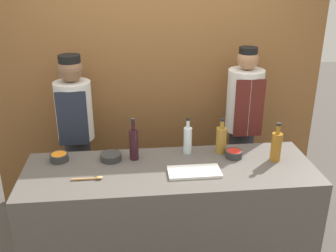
{
  "coord_description": "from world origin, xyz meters",
  "views": [
    {
      "loc": [
        -0.28,
        -2.56,
        2.35
      ],
      "look_at": [
        0.0,
        0.14,
        1.23
      ],
      "focal_mm": 42.0,
      "sensor_mm": 36.0,
      "label": 1
    }
  ],
  "objects_px": {
    "chef_left": "(77,136)",
    "bottle_vinegar": "(221,139)",
    "sauce_bowl_orange": "(59,157)",
    "cutting_board": "(194,172)",
    "sauce_bowl_white": "(111,156)",
    "sauce_bowl_red": "(234,154)",
    "bottle_clear": "(188,139)",
    "chef_right": "(242,129)",
    "wooden_spoon": "(91,178)",
    "bottle_amber": "(276,146)",
    "bottle_wine": "(134,143)"
  },
  "relations": [
    {
      "from": "wooden_spoon",
      "to": "chef_right",
      "type": "relative_size",
      "value": 0.13
    },
    {
      "from": "sauce_bowl_white",
      "to": "sauce_bowl_red",
      "type": "bearing_deg",
      "value": -3.5
    },
    {
      "from": "bottle_wine",
      "to": "wooden_spoon",
      "type": "distance_m",
      "value": 0.44
    },
    {
      "from": "sauce_bowl_orange",
      "to": "wooden_spoon",
      "type": "height_order",
      "value": "sauce_bowl_orange"
    },
    {
      "from": "sauce_bowl_white",
      "to": "bottle_amber",
      "type": "distance_m",
      "value": 1.27
    },
    {
      "from": "sauce_bowl_red",
      "to": "bottle_vinegar",
      "type": "xyz_separation_m",
      "value": [
        -0.08,
        0.1,
        0.08
      ]
    },
    {
      "from": "bottle_amber",
      "to": "bottle_wine",
      "type": "bearing_deg",
      "value": 172.83
    },
    {
      "from": "sauce_bowl_orange",
      "to": "bottle_clear",
      "type": "distance_m",
      "value": 1.01
    },
    {
      "from": "chef_left",
      "to": "chef_right",
      "type": "height_order",
      "value": "chef_right"
    },
    {
      "from": "bottle_wine",
      "to": "chef_right",
      "type": "bearing_deg",
      "value": 28.77
    },
    {
      "from": "bottle_clear",
      "to": "bottle_vinegar",
      "type": "distance_m",
      "value": 0.27
    },
    {
      "from": "bottle_clear",
      "to": "chef_right",
      "type": "xyz_separation_m",
      "value": [
        0.6,
        0.5,
        -0.14
      ]
    },
    {
      "from": "chef_left",
      "to": "bottle_clear",
      "type": "bearing_deg",
      "value": -28.21
    },
    {
      "from": "sauce_bowl_red",
      "to": "wooden_spoon",
      "type": "xyz_separation_m",
      "value": [
        -1.09,
        -0.23,
        -0.02
      ]
    },
    {
      "from": "bottle_vinegar",
      "to": "chef_right",
      "type": "xyz_separation_m",
      "value": [
        0.33,
        0.52,
        -0.14
      ]
    },
    {
      "from": "bottle_amber",
      "to": "chef_right",
      "type": "height_order",
      "value": "chef_right"
    },
    {
      "from": "wooden_spoon",
      "to": "bottle_amber",
      "type": "bearing_deg",
      "value": 6.29
    },
    {
      "from": "cutting_board",
      "to": "chef_right",
      "type": "relative_size",
      "value": 0.23
    },
    {
      "from": "cutting_board",
      "to": "chef_left",
      "type": "relative_size",
      "value": 0.23
    },
    {
      "from": "wooden_spoon",
      "to": "chef_left",
      "type": "relative_size",
      "value": 0.13
    },
    {
      "from": "bottle_clear",
      "to": "chef_right",
      "type": "distance_m",
      "value": 0.79
    },
    {
      "from": "sauce_bowl_white",
      "to": "bottle_vinegar",
      "type": "height_order",
      "value": "bottle_vinegar"
    },
    {
      "from": "chef_right",
      "to": "sauce_bowl_red",
      "type": "bearing_deg",
      "value": -111.96
    },
    {
      "from": "cutting_board",
      "to": "bottle_wine",
      "type": "distance_m",
      "value": 0.52
    },
    {
      "from": "bottle_wine",
      "to": "chef_left",
      "type": "relative_size",
      "value": 0.2
    },
    {
      "from": "bottle_clear",
      "to": "chef_left",
      "type": "distance_m",
      "value": 1.07
    },
    {
      "from": "cutting_board",
      "to": "sauce_bowl_orange",
      "type": "bearing_deg",
      "value": 163.31
    },
    {
      "from": "sauce_bowl_white",
      "to": "sauce_bowl_red",
      "type": "xyz_separation_m",
      "value": [
        0.95,
        -0.06,
        0.0
      ]
    },
    {
      "from": "cutting_board",
      "to": "bottle_clear",
      "type": "xyz_separation_m",
      "value": [
        0.0,
        0.33,
        0.11
      ]
    },
    {
      "from": "sauce_bowl_orange",
      "to": "bottle_clear",
      "type": "relative_size",
      "value": 0.47
    },
    {
      "from": "bottle_amber",
      "to": "wooden_spoon",
      "type": "bearing_deg",
      "value": -173.71
    },
    {
      "from": "bottle_amber",
      "to": "chef_right",
      "type": "bearing_deg",
      "value": 94.43
    },
    {
      "from": "bottle_amber",
      "to": "chef_left",
      "type": "distance_m",
      "value": 1.74
    },
    {
      "from": "bottle_amber",
      "to": "wooden_spoon",
      "type": "distance_m",
      "value": 1.4
    },
    {
      "from": "sauce_bowl_red",
      "to": "bottle_amber",
      "type": "height_order",
      "value": "bottle_amber"
    },
    {
      "from": "sauce_bowl_red",
      "to": "chef_right",
      "type": "bearing_deg",
      "value": 68.04
    },
    {
      "from": "sauce_bowl_white",
      "to": "chef_left",
      "type": "height_order",
      "value": "chef_left"
    },
    {
      "from": "sauce_bowl_orange",
      "to": "chef_right",
      "type": "xyz_separation_m",
      "value": [
        1.6,
        0.53,
        -0.06
      ]
    },
    {
      "from": "sauce_bowl_red",
      "to": "bottle_amber",
      "type": "xyz_separation_m",
      "value": [
        0.3,
        -0.08,
        0.09
      ]
    },
    {
      "from": "chef_left",
      "to": "chef_right",
      "type": "xyz_separation_m",
      "value": [
        1.53,
        -0.0,
        0.01
      ]
    },
    {
      "from": "sauce_bowl_orange",
      "to": "bottle_clear",
      "type": "height_order",
      "value": "bottle_clear"
    },
    {
      "from": "chef_left",
      "to": "bottle_vinegar",
      "type": "bearing_deg",
      "value": -23.32
    },
    {
      "from": "bottle_clear",
      "to": "bottle_vinegar",
      "type": "relative_size",
      "value": 1.03
    },
    {
      "from": "sauce_bowl_white",
      "to": "bottle_amber",
      "type": "relative_size",
      "value": 0.53
    },
    {
      "from": "sauce_bowl_orange",
      "to": "cutting_board",
      "type": "bearing_deg",
      "value": -16.69
    },
    {
      "from": "sauce_bowl_white",
      "to": "chef_left",
      "type": "bearing_deg",
      "value": 120.12
    },
    {
      "from": "sauce_bowl_orange",
      "to": "cutting_board",
      "type": "relative_size",
      "value": 0.37
    },
    {
      "from": "sauce_bowl_orange",
      "to": "bottle_amber",
      "type": "bearing_deg",
      "value": -5.69
    },
    {
      "from": "bottle_wine",
      "to": "sauce_bowl_white",
      "type": "bearing_deg",
      "value": 179.21
    },
    {
      "from": "bottle_vinegar",
      "to": "chef_left",
      "type": "distance_m",
      "value": 1.31
    }
  ]
}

